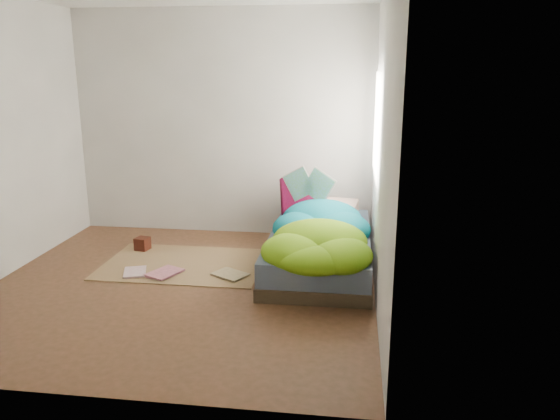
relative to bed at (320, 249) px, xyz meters
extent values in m
cube|color=#49311C|center=(-1.22, -0.72, -0.17)|extent=(3.50, 3.50, 0.00)
cube|color=#B9B7AF|center=(-1.22, 1.03, 1.13)|extent=(3.50, 0.04, 2.60)
cube|color=#B9B7AF|center=(-1.22, -2.47, 1.13)|extent=(3.50, 0.04, 2.60)
cube|color=#B9B7AF|center=(0.53, -0.72, 1.13)|extent=(0.04, 3.50, 2.60)
cube|color=white|center=(0.52, 0.18, 1.23)|extent=(0.01, 1.00, 1.20)
cube|color=#3A2E20|center=(0.00, 0.00, -0.11)|extent=(1.00, 2.00, 0.12)
cube|color=#4A5A76|center=(0.00, 0.00, 0.06)|extent=(0.98, 1.96, 0.22)
cube|color=brown|center=(-1.37, -0.17, -0.16)|extent=(1.60, 1.10, 0.01)
cube|color=beige|center=(0.06, 0.71, 0.24)|extent=(0.66, 0.47, 0.13)
cube|color=#4A0422|center=(-0.27, 0.67, 0.38)|extent=(0.44, 0.26, 0.42)
cube|color=#330C0B|center=(-1.95, 0.19, -0.09)|extent=(0.16, 0.16, 0.14)
imported|color=silver|center=(-1.85, -0.53, -0.15)|extent=(0.29, 0.34, 0.02)
imported|color=#D57B89|center=(-1.57, -0.44, -0.14)|extent=(0.36, 0.40, 0.03)
imported|color=tan|center=(-0.88, -0.54, -0.14)|extent=(0.39, 0.36, 0.02)
camera|label=1|loc=(0.29, -5.21, 1.78)|focal=35.00mm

